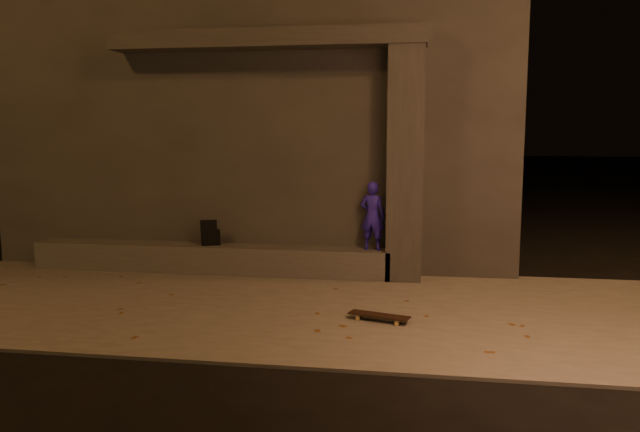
% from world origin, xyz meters
% --- Properties ---
extents(ground, '(120.00, 120.00, 0.00)m').
position_xyz_m(ground, '(0.00, 0.00, 0.00)').
color(ground, black).
rests_on(ground, ground).
extents(sidewalk, '(11.00, 4.40, 0.04)m').
position_xyz_m(sidewalk, '(0.00, 2.00, 0.02)').
color(sidewalk, '#646058').
rests_on(sidewalk, ground).
extents(building, '(9.00, 5.10, 5.22)m').
position_xyz_m(building, '(-1.00, 6.49, 2.61)').
color(building, '#383633').
rests_on(building, ground).
extents(ledge, '(6.00, 0.55, 0.45)m').
position_xyz_m(ledge, '(-1.50, 3.75, 0.27)').
color(ledge, '#4F4C48').
rests_on(ledge, sidewalk).
extents(column, '(0.55, 0.55, 3.60)m').
position_xyz_m(column, '(1.70, 3.75, 1.84)').
color(column, '#383633').
rests_on(column, sidewalk).
extents(canopy, '(5.00, 0.70, 0.28)m').
position_xyz_m(canopy, '(-0.50, 3.80, 3.78)').
color(canopy, '#383633').
rests_on(canopy, column).
extents(skateboarder, '(0.44, 0.34, 1.09)m').
position_xyz_m(skateboarder, '(1.20, 3.75, 1.03)').
color(skateboarder, '#2C1DBC').
rests_on(skateboarder, ledge).
extents(backpack, '(0.36, 0.30, 0.43)m').
position_xyz_m(backpack, '(-1.47, 3.75, 0.64)').
color(backpack, black).
rests_on(backpack, ledge).
extents(skateboard, '(0.78, 0.40, 0.08)m').
position_xyz_m(skateboard, '(1.47, 1.42, 0.11)').
color(skateboard, black).
rests_on(skateboard, sidewalk).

